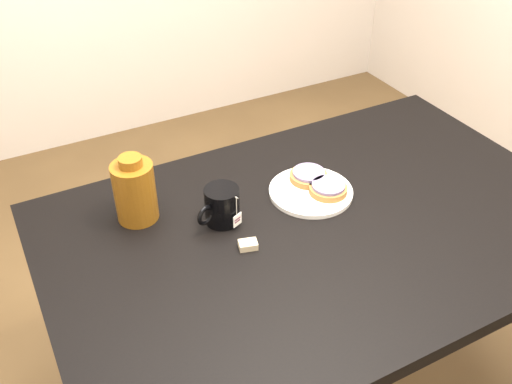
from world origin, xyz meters
TOP-DOWN VIEW (x-y plane):
  - table at (0.00, 0.00)m, footprint 1.40×0.90m
  - plate at (0.04, 0.12)m, footprint 0.23×0.23m
  - bagel_back at (0.06, 0.16)m, footprint 0.13×0.13m
  - bagel_front at (0.08, 0.09)m, footprint 0.13×0.13m
  - mug at (-0.23, 0.12)m, footprint 0.14×0.12m
  - teabag_pouch at (-0.21, 0.00)m, footprint 0.05×0.04m
  - bagel_package at (-0.41, 0.24)m, footprint 0.12×0.12m

SIDE VIEW (x-z plane):
  - table at x=0.00m, z-range 0.29..1.04m
  - plate at x=0.04m, z-range 0.75..0.77m
  - teabag_pouch at x=-0.21m, z-range 0.75..0.77m
  - bagel_back at x=0.06m, z-range 0.76..0.79m
  - bagel_front at x=0.08m, z-range 0.76..0.79m
  - mug at x=-0.23m, z-range 0.75..0.85m
  - bagel_package at x=-0.41m, z-range 0.74..0.93m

